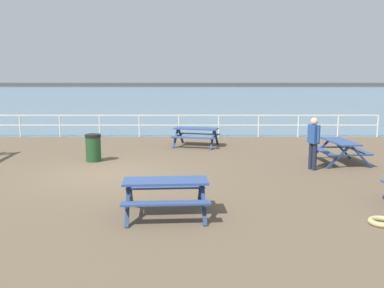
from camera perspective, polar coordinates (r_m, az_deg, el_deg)
name	(u,v)px	position (r m, az deg, el deg)	size (l,w,h in m)	color
ground_plane	(109,177)	(13.33, -10.98, -4.32)	(30.00, 24.00, 0.20)	brown
sea_band	(176,94)	(65.58, -2.21, 6.65)	(142.00, 90.00, 0.01)	slate
distant_shoreline	(182,86)	(108.53, -1.32, 7.69)	(142.00, 6.00, 1.80)	#4C4C47
seaward_railing	(139,122)	(20.74, -7.01, 2.99)	(23.07, 0.07, 1.08)	white
picnic_table_near_left	(340,146)	(15.34, 19.16, -0.29)	(1.66, 1.91, 0.80)	#334C84
picnic_table_near_right	(196,132)	(17.94, 0.57, 1.55)	(2.11, 1.90, 0.80)	#334C84
picnic_table_mid_centre	(166,189)	(9.19, -3.51, -5.95)	(1.90, 1.65, 0.80)	#334C84
visitor	(314,140)	(13.98, 15.90, 0.50)	(0.34, 0.49, 1.66)	#1E2338
litter_bin	(94,148)	(15.21, -12.99, -0.48)	(0.55, 0.55, 0.95)	#1E4723
rope_coil	(382,222)	(9.57, 24.03, -9.45)	(0.55, 0.55, 0.11)	tan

